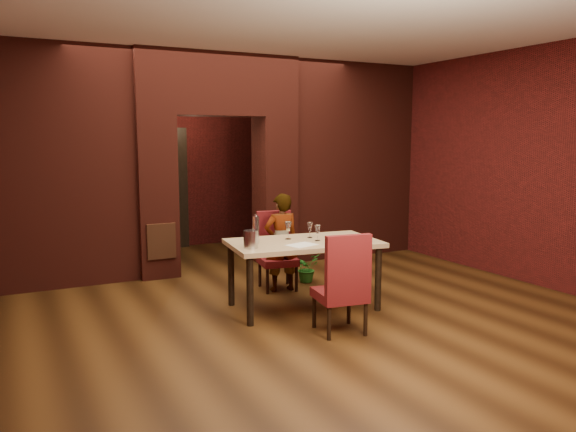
% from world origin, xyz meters
% --- Properties ---
extents(floor, '(8.00, 8.00, 0.00)m').
position_xyz_m(floor, '(0.00, 0.00, 0.00)').
color(floor, '#462A11').
rests_on(floor, ground).
extents(ceiling, '(7.00, 8.00, 0.04)m').
position_xyz_m(ceiling, '(0.00, 0.00, 3.20)').
color(ceiling, silver).
rests_on(ceiling, ground).
extents(wall_back, '(7.00, 0.04, 3.20)m').
position_xyz_m(wall_back, '(0.00, 4.00, 1.60)').
color(wall_back, maroon).
rests_on(wall_back, ground).
extents(wall_right, '(0.04, 8.00, 3.20)m').
position_xyz_m(wall_right, '(3.50, 0.00, 1.60)').
color(wall_right, maroon).
rests_on(wall_right, ground).
extents(pillar_left, '(0.55, 0.55, 2.30)m').
position_xyz_m(pillar_left, '(-0.95, 2.00, 1.15)').
color(pillar_left, maroon).
rests_on(pillar_left, ground).
extents(pillar_right, '(0.55, 0.55, 2.30)m').
position_xyz_m(pillar_right, '(0.95, 2.00, 1.15)').
color(pillar_right, maroon).
rests_on(pillar_right, ground).
extents(lintel, '(2.45, 0.55, 0.90)m').
position_xyz_m(lintel, '(0.00, 2.00, 2.75)').
color(lintel, maroon).
rests_on(lintel, ground).
extents(wing_wall_left, '(2.28, 0.35, 3.20)m').
position_xyz_m(wing_wall_left, '(-2.36, 2.00, 1.60)').
color(wing_wall_left, maroon).
rests_on(wing_wall_left, ground).
extents(wing_wall_right, '(2.28, 0.35, 3.20)m').
position_xyz_m(wing_wall_right, '(2.36, 2.00, 1.60)').
color(wing_wall_right, maroon).
rests_on(wing_wall_right, ground).
extents(vent_panel, '(0.40, 0.03, 0.50)m').
position_xyz_m(vent_panel, '(-0.95, 1.71, 0.55)').
color(vent_panel, '#984E2C').
rests_on(vent_panel, ground).
extents(rear_door, '(0.90, 0.08, 2.10)m').
position_xyz_m(rear_door, '(-0.40, 3.94, 1.05)').
color(rear_door, black).
rests_on(rear_door, ground).
extents(rear_door_frame, '(1.02, 0.04, 2.22)m').
position_xyz_m(rear_door_frame, '(-0.40, 3.90, 1.05)').
color(rear_door_frame, black).
rests_on(rear_door_frame, ground).
extents(dining_table, '(1.81, 1.15, 0.80)m').
position_xyz_m(dining_table, '(0.19, -0.35, 0.40)').
color(dining_table, tan).
rests_on(dining_table, ground).
extents(chair_far, '(0.54, 0.54, 1.02)m').
position_xyz_m(chair_far, '(0.28, 0.53, 0.51)').
color(chair_far, maroon).
rests_on(chair_far, ground).
extents(chair_near, '(0.54, 0.54, 1.04)m').
position_xyz_m(chair_near, '(0.13, -1.23, 0.52)').
color(chair_near, maroon).
rests_on(chair_near, ground).
extents(person_seated, '(0.49, 0.34, 1.28)m').
position_xyz_m(person_seated, '(0.30, 0.45, 0.64)').
color(person_seated, white).
rests_on(person_seated, ground).
extents(wine_glass_a, '(0.08, 0.08, 0.21)m').
position_xyz_m(wine_glass_a, '(0.08, -0.17, 0.90)').
color(wine_glass_a, silver).
rests_on(wine_glass_a, dining_table).
extents(wine_glass_b, '(0.07, 0.07, 0.18)m').
position_xyz_m(wine_glass_b, '(0.36, -0.20, 0.89)').
color(wine_glass_b, white).
rests_on(wine_glass_b, dining_table).
extents(wine_glass_c, '(0.07, 0.07, 0.18)m').
position_xyz_m(wine_glass_c, '(0.34, -0.42, 0.89)').
color(wine_glass_c, white).
rests_on(wine_glass_c, dining_table).
extents(tasting_sheet, '(0.37, 0.31, 0.00)m').
position_xyz_m(tasting_sheet, '(0.05, -0.57, 0.80)').
color(tasting_sheet, white).
rests_on(tasting_sheet, dining_table).
extents(wine_bucket, '(0.16, 0.16, 0.19)m').
position_xyz_m(wine_bucket, '(-0.53, -0.47, 0.90)').
color(wine_bucket, '#ABABB1').
rests_on(wine_bucket, dining_table).
extents(water_bottle, '(0.08, 0.08, 0.33)m').
position_xyz_m(water_bottle, '(-0.36, -0.23, 0.96)').
color(water_bottle, white).
rests_on(water_bottle, dining_table).
extents(potted_plant, '(0.44, 0.41, 0.39)m').
position_xyz_m(potted_plant, '(0.80, 0.69, 0.20)').
color(potted_plant, '#226C1F').
rests_on(potted_plant, ground).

